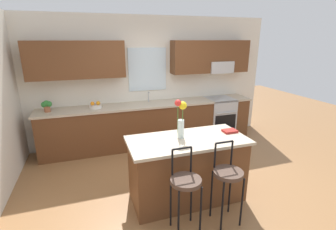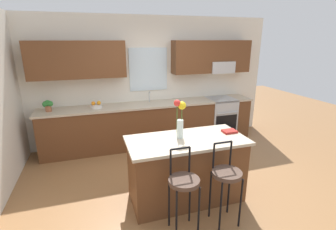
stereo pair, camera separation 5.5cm
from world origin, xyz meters
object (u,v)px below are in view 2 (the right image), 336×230
(flower_vase, at_px, (180,117))
(oven_range, at_px, (220,117))
(cookbook, at_px, (229,131))
(fruit_bowl_oranges, at_px, (96,106))
(bar_stool_middle, at_px, (226,177))
(potted_plant_small, at_px, (48,105))
(kitchen_island, at_px, (186,169))
(bar_stool_near, at_px, (184,185))

(flower_vase, bearing_deg, oven_range, 48.39)
(flower_vase, bearing_deg, cookbook, -1.70)
(oven_range, relative_size, fruit_bowl_oranges, 3.83)
(bar_stool_middle, bearing_deg, flower_vase, 117.40)
(oven_range, distance_m, flower_vase, 2.71)
(potted_plant_small, bearing_deg, kitchen_island, -45.90)
(kitchen_island, height_order, bar_stool_near, bar_stool_near)
(flower_vase, height_order, fruit_bowl_oranges, flower_vase)
(flower_vase, xyz_separation_m, cookbook, (0.76, -0.02, -0.28))
(oven_range, height_order, bar_stool_middle, bar_stool_middle)
(fruit_bowl_oranges, distance_m, potted_plant_small, 0.87)
(kitchen_island, distance_m, flower_vase, 0.76)
(kitchen_island, distance_m, bar_stool_middle, 0.69)
(oven_range, distance_m, cookbook, 2.25)
(oven_range, bearing_deg, bar_stool_near, -126.28)
(bar_stool_near, xyz_separation_m, bar_stool_middle, (0.55, 0.00, 0.00))
(bar_stool_near, height_order, cookbook, bar_stool_near)
(flower_vase, xyz_separation_m, fruit_bowl_oranges, (-1.04, 1.97, -0.25))
(bar_stool_middle, distance_m, flower_vase, 0.96)
(bar_stool_near, relative_size, potted_plant_small, 4.74)
(cookbook, bearing_deg, bar_stool_near, -145.67)
(cookbook, bearing_deg, fruit_bowl_oranges, 132.03)
(bar_stool_near, relative_size, fruit_bowl_oranges, 4.34)
(bar_stool_middle, distance_m, cookbook, 0.83)
(cookbook, bearing_deg, flower_vase, 178.30)
(flower_vase, distance_m, potted_plant_small, 2.75)
(kitchen_island, relative_size, bar_stool_near, 1.57)
(bar_stool_near, bearing_deg, kitchen_island, 65.61)
(bar_stool_near, xyz_separation_m, flower_vase, (0.20, 0.68, 0.58))
(bar_stool_near, distance_m, flower_vase, 0.92)
(flower_vase, relative_size, potted_plant_small, 2.47)
(oven_range, xyz_separation_m, cookbook, (-0.97, -1.97, 0.48))
(flower_vase, distance_m, fruit_bowl_oranges, 2.24)
(oven_range, bearing_deg, potted_plant_small, 179.60)
(kitchen_island, xyz_separation_m, cookbook, (0.69, 0.05, 0.47))
(kitchen_island, relative_size, fruit_bowl_oranges, 6.81)
(potted_plant_small, bearing_deg, flower_vase, -46.00)
(bar_stool_near, bearing_deg, fruit_bowl_oranges, 107.53)
(flower_vase, height_order, cookbook, flower_vase)
(oven_range, distance_m, bar_stool_near, 3.26)
(bar_stool_middle, bearing_deg, cookbook, 57.93)
(oven_range, relative_size, kitchen_island, 0.56)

